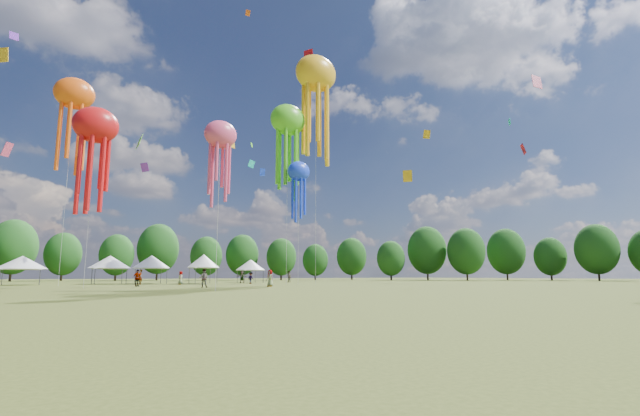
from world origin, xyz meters
TOP-DOWN VIEW (x-y plane):
  - ground at (0.00, 0.00)m, footprint 300.00×300.00m
  - spectator_near at (-5.12, 31.63)m, footprint 1.10×1.01m
  - spectators_far at (3.76, 47.39)m, footprint 27.59×24.03m
  - festival_tents at (-6.45, 55.18)m, footprint 35.93×8.50m
  - show_kites at (3.45, 39.64)m, footprint 35.18×26.93m
  - small_kites at (1.72, 40.55)m, footprint 72.53×56.25m
  - treeline at (-3.87, 62.51)m, footprint 201.57×95.24m

SIDE VIEW (x-z plane):
  - ground at x=0.00m, z-range 0.00..0.00m
  - spectators_far at x=3.76m, z-range -0.05..1.87m
  - spectator_near at x=-5.12m, z-range 0.00..1.82m
  - festival_tents at x=-6.45m, z-range 0.86..5.09m
  - treeline at x=-3.87m, z-range -0.17..13.26m
  - show_kites at x=3.45m, z-range 5.08..37.75m
  - small_kites at x=1.72m, z-range 7.66..52.01m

